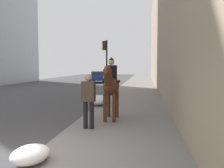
% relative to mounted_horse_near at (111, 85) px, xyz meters
% --- Properties ---
extents(sidewalk_slab, '(120.00, 3.45, 0.12)m').
position_rel_mounted_horse_near_xyz_m(sidewalk_slab, '(-3.72, -0.52, -1.31)').
color(sidewalk_slab, slate).
rests_on(sidewalk_slab, ground).
extents(mounted_horse_near, '(2.15, 0.60, 2.27)m').
position_rel_mounted_horse_near_xyz_m(mounted_horse_near, '(0.00, 0.00, 0.00)').
color(mounted_horse_near, '#4C2B16').
rests_on(mounted_horse_near, sidewalk_slab).
extents(pedestrian_greeting, '(0.28, 0.42, 1.70)m').
position_rel_mounted_horse_near_xyz_m(pedestrian_greeting, '(-1.36, 0.51, -0.27)').
color(pedestrian_greeting, black).
rests_on(pedestrian_greeting, sidewalk_slab).
extents(car_near_lane, '(4.05, 2.10, 1.44)m').
position_rel_mounted_horse_near_xyz_m(car_near_lane, '(22.47, 4.71, -0.62)').
color(car_near_lane, navy).
rests_on(car_near_lane, ground).
extents(traffic_light_near_curb, '(0.20, 0.44, 4.05)m').
position_rel_mounted_horse_near_xyz_m(traffic_light_near_curb, '(9.80, 1.78, 1.33)').
color(traffic_light_near_curb, black).
rests_on(traffic_light_near_curb, ground).
extents(snow_pile_near, '(0.95, 0.73, 0.33)m').
position_rel_mounted_horse_near_xyz_m(snow_pile_near, '(-4.16, 1.06, -1.09)').
color(snow_pile_near, white).
rests_on(snow_pile_near, sidewalk_slab).
extents(snow_pile_far, '(1.41, 1.09, 0.49)m').
position_rel_mounted_horse_near_xyz_m(snow_pile_far, '(3.35, 1.06, -1.01)').
color(snow_pile_far, white).
rests_on(snow_pile_far, sidewalk_slab).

